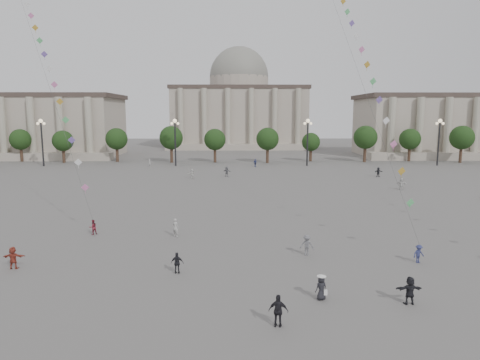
{
  "coord_description": "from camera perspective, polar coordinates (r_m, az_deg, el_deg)",
  "views": [
    {
      "loc": [
        -1.44,
        -27.01,
        11.74
      ],
      "look_at": [
        -0.99,
        12.0,
        5.7
      ],
      "focal_mm": 32.0,
      "sensor_mm": 36.0,
      "label": 1
    }
  ],
  "objects": [
    {
      "name": "ground",
      "position": [
        29.48,
        2.28,
        -14.67
      ],
      "size": [
        360.0,
        360.0,
        0.0
      ],
      "primitive_type": "plane",
      "color": "#5E5C59",
      "rests_on": "ground"
    },
    {
      "name": "lamp_post_far_east",
      "position": [
        107.64,
        25.03,
        5.64
      ],
      "size": [
        2.0,
        0.9,
        10.65
      ],
      "color": "#262628",
      "rests_on": "ground"
    },
    {
      "name": "lamp_post_mid_west",
      "position": [
        98.05,
        -8.65,
        6.14
      ],
      "size": [
        2.0,
        0.9,
        10.65
      ],
      "color": "#262628",
      "rests_on": "ground"
    },
    {
      "name": "hall_central",
      "position": [
        156.25,
        -0.13,
        9.71
      ],
      "size": [
        48.3,
        34.3,
        35.5
      ],
      "color": "#AC9F90",
      "rests_on": "ground"
    },
    {
      "name": "tourist_1",
      "position": [
        24.87,
        5.15,
        -16.98
      ],
      "size": [
        1.16,
        0.65,
        1.87
      ],
      "primitive_type": "imported",
      "rotation": [
        0.0,
        0.0,
        2.96
      ],
      "color": "black",
      "rests_on": "ground"
    },
    {
      "name": "person_crowd_12",
      "position": [
        80.78,
        -1.77,
        1.13
      ],
      "size": [
        1.79,
        1.48,
        1.93
      ],
      "primitive_type": "imported",
      "rotation": [
        0.0,
        0.0,
        2.54
      ],
      "color": "slate",
      "rests_on": "ground"
    },
    {
      "name": "person_crowd_4",
      "position": [
        78.62,
        -6.45,
        0.83
      ],
      "size": [
        1.61,
        1.55,
        1.83
      ],
      "primitive_type": "imported",
      "rotation": [
        0.0,
        0.0,
        3.9
      ],
      "color": "silver",
      "rests_on": "ground"
    },
    {
      "name": "person_crowd_6",
      "position": [
        36.56,
        8.9,
        -8.57
      ],
      "size": [
        1.26,
        0.89,
        1.78
      ],
      "primitive_type": "imported",
      "rotation": [
        0.0,
        0.0,
        6.07
      ],
      "color": "slate",
      "rests_on": "ground"
    },
    {
      "name": "kite_flyer_1",
      "position": [
        37.27,
        22.72,
        -9.06
      ],
      "size": [
        1.08,
        0.83,
        1.48
      ],
      "primitive_type": "imported",
      "rotation": [
        0.0,
        0.0,
        0.33
      ],
      "color": "navy",
      "rests_on": "ground"
    },
    {
      "name": "person_crowd_13",
      "position": [
        41.88,
        -8.58,
        -6.29
      ],
      "size": [
        0.79,
        0.73,
        1.81
      ],
      "primitive_type": "imported",
      "rotation": [
        0.0,
        0.0,
        2.54
      ],
      "color": "#B0AFAC",
      "rests_on": "ground"
    },
    {
      "name": "kite_train_west",
      "position": [
        66.2,
        -26.47,
        19.6
      ],
      "size": [
        24.98,
        33.37,
        60.34
      ],
      "color": "#3F3F3F",
      "rests_on": "ground"
    },
    {
      "name": "lamp_post_mid_east",
      "position": [
        98.49,
        9.01,
        6.14
      ],
      "size": [
        2.0,
        0.9,
        10.65
      ],
      "color": "#262628",
      "rests_on": "ground"
    },
    {
      "name": "lamp_post_far_west",
      "position": [
        106.43,
        -24.94,
        5.62
      ],
      "size": [
        2.0,
        0.9,
        10.65
      ],
      "color": "#262628",
      "rests_on": "ground"
    },
    {
      "name": "person_crowd_7",
      "position": [
        71.44,
        20.69,
        -0.48
      ],
      "size": [
        1.77,
        0.86,
        1.84
      ],
      "primitive_type": "imported",
      "rotation": [
        0.0,
        0.0,
        2.95
      ],
      "color": "silver",
      "rests_on": "ground"
    },
    {
      "name": "person_crowd_10",
      "position": [
        97.51,
        -11.96,
        2.25
      ],
      "size": [
        0.79,
        0.81,
        1.87
      ],
      "primitive_type": "imported",
      "rotation": [
        0.0,
        0.0,
        2.3
      ],
      "color": "#B7B7B3",
      "rests_on": "ground"
    },
    {
      "name": "tree_row",
      "position": [
        105.21,
        0.13,
        5.34
      ],
      "size": [
        137.12,
        5.12,
        8.0
      ],
      "color": "#3A291D",
      "rests_on": "ground"
    },
    {
      "name": "tourist_2",
      "position": [
        37.42,
        -28.0,
        -9.14
      ],
      "size": [
        1.64,
        0.6,
        1.74
      ],
      "primitive_type": "imported",
      "rotation": [
        0.0,
        0.0,
        3.2
      ],
      "color": "#9E3B2B",
      "rests_on": "ground"
    },
    {
      "name": "person_crowd_0",
      "position": [
        95.73,
        2.04,
        2.29
      ],
      "size": [
        1.1,
        0.98,
        1.79
      ],
      "primitive_type": "imported",
      "rotation": [
        0.0,
        0.0,
        0.64
      ],
      "color": "#3A4482",
      "rests_on": "ground"
    },
    {
      "name": "tourist_4",
      "position": [
        32.6,
        -8.37,
        -10.89
      ],
      "size": [
        0.95,
        0.41,
        1.61
      ],
      "primitive_type": "imported",
      "rotation": [
        0.0,
        0.0,
        3.13
      ],
      "color": "black",
      "rests_on": "ground"
    },
    {
      "name": "person_crowd_9",
      "position": [
        84.65,
        17.97,
        1.02
      ],
      "size": [
        1.76,
        0.94,
        1.81
      ],
      "primitive_type": "imported",
      "rotation": [
        0.0,
        0.0,
        0.25
      ],
      "color": "black",
      "rests_on": "ground"
    },
    {
      "name": "hat_person",
      "position": [
        28.48,
        10.79,
        -13.85
      ],
      "size": [
        0.91,
        0.76,
        1.69
      ],
      "color": "black",
      "rests_on": "ground"
    },
    {
      "name": "kite_flyer_0",
      "position": [
        44.57,
        -18.99,
        -5.97
      ],
      "size": [
        0.92,
        0.88,
        1.49
      ],
      "primitive_type": "imported",
      "rotation": [
        0.0,
        0.0,
        3.77
      ],
      "color": "maroon",
      "rests_on": "ground"
    },
    {
      "name": "person_crowd_3",
      "position": [
        29.38,
        21.69,
        -13.52
      ],
      "size": [
        1.67,
        0.58,
        1.78
      ],
      "primitive_type": "imported",
      "rotation": [
        0.0,
        0.0,
        3.18
      ],
      "color": "black",
      "rests_on": "ground"
    }
  ]
}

